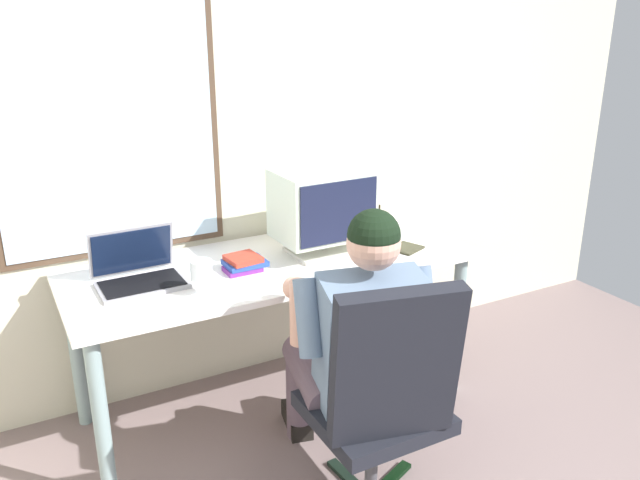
# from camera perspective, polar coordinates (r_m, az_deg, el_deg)

# --- Properties ---
(wall_rear) EXTENTS (4.96, 0.08, 2.85)m
(wall_rear) POSITION_cam_1_polar(r_m,az_deg,el_deg) (3.17, -6.69, 12.11)
(wall_rear) COLOR beige
(wall_rear) RESTS_ON ground
(desk) EXTENTS (1.85, 0.73, 0.76)m
(desk) POSITION_cam_1_polar(r_m,az_deg,el_deg) (2.97, -4.14, -3.67)
(desk) COLOR #80999A
(desk) RESTS_ON ground
(office_chair) EXTENTS (0.54, 0.59, 1.01)m
(office_chair) POSITION_cam_1_polar(r_m,az_deg,el_deg) (2.33, 5.74, -13.49)
(office_chair) COLOR black
(office_chair) RESTS_ON ground
(person_seated) EXTENTS (0.62, 0.85, 1.20)m
(person_seated) POSITION_cam_1_polar(r_m,az_deg,el_deg) (2.52, 3.43, -9.15)
(person_seated) COLOR #564552
(person_seated) RESTS_ON ground
(crt_monitor) EXTENTS (0.43, 0.32, 0.40)m
(crt_monitor) POSITION_cam_1_polar(r_m,az_deg,el_deg) (2.95, 0.20, 3.09)
(crt_monitor) COLOR beige
(crt_monitor) RESTS_ON desk
(laptop) EXTENTS (0.36, 0.29, 0.23)m
(laptop) POSITION_cam_1_polar(r_m,az_deg,el_deg) (2.79, -15.89, -2.47)
(laptop) COLOR gray
(laptop) RESTS_ON desk
(wine_glass) EXTENTS (0.09, 0.09, 0.15)m
(wine_glass) POSITION_cam_1_polar(r_m,az_deg,el_deg) (2.60, -10.47, -2.80)
(wine_glass) COLOR silver
(wine_glass) RESTS_ON desk
(desk_speaker) EXTENTS (0.07, 0.09, 0.15)m
(desk_speaker) POSITION_cam_1_polar(r_m,az_deg,el_deg) (3.32, 4.53, 2.02)
(desk_speaker) COLOR black
(desk_speaker) RESTS_ON desk
(book_stack) EXTENTS (0.19, 0.15, 0.07)m
(book_stack) POSITION_cam_1_polar(r_m,az_deg,el_deg) (2.83, -6.78, -2.05)
(book_stack) COLOR #6D2683
(book_stack) RESTS_ON desk
(cd_case) EXTENTS (0.18, 0.17, 0.01)m
(cd_case) POSITION_cam_1_polar(r_m,az_deg,el_deg) (3.10, 7.64, -0.72)
(cd_case) COLOR #30301E
(cd_case) RESTS_ON desk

